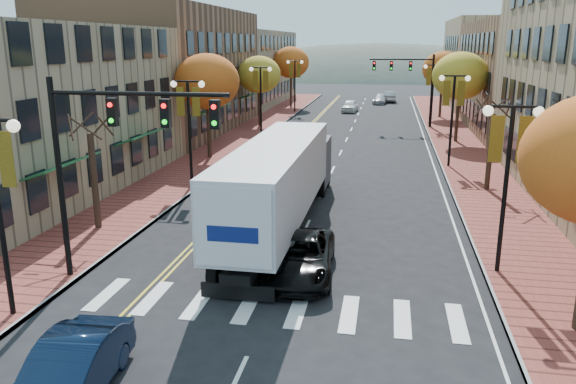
% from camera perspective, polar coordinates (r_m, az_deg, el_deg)
% --- Properties ---
extents(ground, '(200.00, 200.00, 0.00)m').
position_cam_1_polar(ground, '(16.29, -3.40, -14.75)').
color(ground, black).
rests_on(ground, ground).
extents(sidewalk_left, '(4.00, 85.00, 0.15)m').
position_cam_1_polar(sidewalk_left, '(48.53, -4.86, 5.43)').
color(sidewalk_left, brown).
rests_on(sidewalk_left, ground).
extents(sidewalk_right, '(4.00, 85.00, 0.15)m').
position_cam_1_polar(sidewalk_right, '(47.25, 16.82, 4.59)').
color(sidewalk_right, brown).
rests_on(sidewalk_right, ground).
extents(building_left_mid, '(12.00, 24.00, 11.00)m').
position_cam_1_polar(building_left_mid, '(53.82, -12.45, 11.89)').
color(building_left_mid, brown).
rests_on(building_left_mid, ground).
extents(building_left_far, '(12.00, 26.00, 9.50)m').
position_cam_1_polar(building_left_far, '(77.54, -5.28, 12.45)').
color(building_left_far, '#9E8966').
rests_on(building_left_far, ground).
extents(building_right_mid, '(15.00, 24.00, 10.00)m').
position_cam_1_polar(building_right_mid, '(57.83, 25.68, 10.49)').
color(building_right_mid, brown).
rests_on(building_right_mid, ground).
extents(building_right_far, '(15.00, 20.00, 11.00)m').
position_cam_1_polar(building_right_far, '(79.23, 21.59, 12.09)').
color(building_right_far, '#9E8966').
rests_on(building_right_far, ground).
extents(tree_left_a, '(0.28, 0.28, 4.20)m').
position_cam_1_polar(tree_left_a, '(25.69, -19.07, 1.05)').
color(tree_left_a, '#382619').
rests_on(tree_left_a, sidewalk_left).
extents(tree_left_b, '(4.48, 4.48, 7.21)m').
position_cam_1_polar(tree_left_b, '(39.81, -8.22, 11.04)').
color(tree_left_b, '#382619').
rests_on(tree_left_b, sidewalk_left).
extents(tree_left_c, '(4.16, 4.16, 6.69)m').
position_cam_1_polar(tree_left_c, '(55.23, -2.95, 11.82)').
color(tree_left_c, '#382619').
rests_on(tree_left_c, sidewalk_left).
extents(tree_left_d, '(4.61, 4.61, 7.42)m').
position_cam_1_polar(tree_left_d, '(72.84, 0.30, 13.03)').
color(tree_left_d, '#382619').
rests_on(tree_left_d, sidewalk_left).
extents(tree_right_b, '(0.28, 0.28, 4.20)m').
position_cam_1_polar(tree_right_b, '(32.75, 19.83, 3.85)').
color(tree_right_b, '#382619').
rests_on(tree_right_b, sidewalk_right).
extents(tree_right_c, '(4.48, 4.48, 7.21)m').
position_cam_1_polar(tree_right_c, '(48.14, 17.11, 11.20)').
color(tree_right_c, '#382619').
rests_on(tree_right_c, sidewalk_right).
extents(tree_right_d, '(4.35, 4.35, 7.00)m').
position_cam_1_polar(tree_right_d, '(64.04, 15.45, 11.96)').
color(tree_right_d, '#382619').
rests_on(tree_right_d, sidewalk_right).
extents(lamp_left_b, '(1.96, 0.36, 6.05)m').
position_cam_1_polar(lamp_left_b, '(31.89, -10.05, 7.95)').
color(lamp_left_b, black).
rests_on(lamp_left_b, ground).
extents(lamp_left_c, '(1.96, 0.36, 6.05)m').
position_cam_1_polar(lamp_left_c, '(49.11, -2.80, 10.54)').
color(lamp_left_c, black).
rests_on(lamp_left_c, ground).
extents(lamp_left_d, '(1.96, 0.36, 6.05)m').
position_cam_1_polar(lamp_left_d, '(66.74, 0.70, 11.72)').
color(lamp_left_d, black).
rests_on(lamp_left_d, ground).
extents(lamp_right_a, '(1.96, 0.36, 6.05)m').
position_cam_1_polar(lamp_right_a, '(20.51, 21.50, 3.32)').
color(lamp_right_a, black).
rests_on(lamp_right_a, ground).
extents(lamp_right_b, '(1.96, 0.36, 6.05)m').
position_cam_1_polar(lamp_right_b, '(38.15, 16.42, 8.69)').
color(lamp_right_b, black).
rests_on(lamp_right_b, ground).
extents(lamp_right_c, '(1.96, 0.36, 6.05)m').
position_cam_1_polar(lamp_right_c, '(56.01, 14.53, 10.64)').
color(lamp_right_c, black).
rests_on(lamp_right_c, ground).
extents(traffic_mast_near, '(6.10, 0.35, 7.00)m').
position_cam_1_polar(traffic_mast_near, '(19.20, -17.65, 4.84)').
color(traffic_mast_near, black).
rests_on(traffic_mast_near, ground).
extents(traffic_mast_far, '(6.10, 0.34, 7.00)m').
position_cam_1_polar(traffic_mast_far, '(55.86, 12.47, 11.40)').
color(traffic_mast_far, black).
rests_on(traffic_mast_far, ground).
extents(semi_truck, '(2.71, 16.18, 4.04)m').
position_cam_1_polar(semi_truck, '(24.57, -0.57, 1.55)').
color(semi_truck, black).
rests_on(semi_truck, ground).
extents(navy_sedan, '(1.91, 4.50, 1.44)m').
position_cam_1_polar(navy_sedan, '(14.49, -21.24, -16.61)').
color(navy_sedan, '#0C1A32').
rests_on(navy_sedan, ground).
extents(black_suv, '(2.68, 5.28, 1.43)m').
position_cam_1_polar(black_suv, '(20.05, 1.18, -6.54)').
color(black_suv, black).
rests_on(black_suv, ground).
extents(car_far_white, '(1.96, 4.28, 1.42)m').
position_cam_1_polar(car_far_white, '(68.30, 6.31, 8.69)').
color(car_far_white, white).
rests_on(car_far_white, ground).
extents(car_far_silver, '(2.21, 4.30, 1.19)m').
position_cam_1_polar(car_far_silver, '(77.86, 9.37, 9.26)').
color(car_far_silver, '#A1A2A9').
rests_on(car_far_silver, ground).
extents(car_far_oncoming, '(1.67, 4.52, 1.48)m').
position_cam_1_polar(car_far_oncoming, '(80.77, 10.30, 9.52)').
color(car_far_oncoming, '#B3B2BA').
rests_on(car_far_oncoming, ground).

